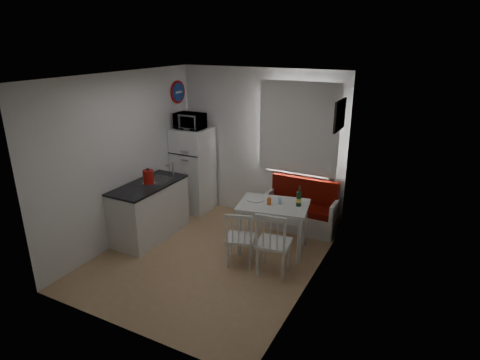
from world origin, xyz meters
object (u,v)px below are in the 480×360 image
at_px(dining_table, 273,209).
at_px(chair_right, 271,238).
at_px(kitchen_counter, 150,210).
at_px(chair_left, 238,233).
at_px(bench, 301,213).
at_px(fridge, 194,170).
at_px(microwave, 190,121).
at_px(kettle, 148,177).
at_px(wine_bottle, 299,196).

relative_size(dining_table, chair_right, 2.26).
xyz_separation_m(kitchen_counter, chair_left, (1.68, -0.17, 0.06)).
xyz_separation_m(bench, chair_right, (0.11, -1.54, 0.29)).
xyz_separation_m(kitchen_counter, fridge, (0.02, 1.24, 0.32)).
bearing_deg(microwave, kettle, -88.60).
height_order(chair_right, fridge, fridge).
bearing_deg(chair_right, chair_left, 170.85).
xyz_separation_m(kitchen_counter, chair_right, (2.18, -0.18, 0.12)).
xyz_separation_m(kitchen_counter, dining_table, (1.93, 0.48, 0.21)).
bearing_deg(bench, dining_table, -99.21).
bearing_deg(bench, microwave, -175.60).
relative_size(chair_right, wine_bottle, 1.63).
bearing_deg(wine_bottle, kettle, -164.60).
bearing_deg(kettle, wine_bottle, 15.40).
distance_m(dining_table, fridge, 2.06).
bearing_deg(kitchen_counter, chair_left, -5.95).
xyz_separation_m(dining_table, chair_left, (-0.25, -0.66, -0.16)).
height_order(chair_right, kettle, kettle).
relative_size(chair_right, kettle, 1.89).
relative_size(fridge, microwave, 3.11).
height_order(chair_left, microwave, microwave).
height_order(dining_table, chair_left, chair_left).
bearing_deg(chair_right, dining_table, 102.61).
xyz_separation_m(microwave, wine_bottle, (2.26, -0.61, -0.78)).
relative_size(kitchen_counter, fridge, 0.86).
bearing_deg(bench, chair_right, -85.96).
bearing_deg(bench, chair_left, -104.38).
bearing_deg(bench, wine_bottle, -74.87).
relative_size(bench, kettle, 4.57).
distance_m(kitchen_counter, kettle, 0.58).
relative_size(kitchen_counter, microwave, 2.66).
bearing_deg(kitchen_counter, bench, 33.18).
height_order(bench, microwave, microwave).
distance_m(chair_right, microwave, 2.79).
bearing_deg(dining_table, microwave, 148.31).
bearing_deg(kitchen_counter, microwave, 89.06).
bearing_deg(chair_right, microwave, 139.43).
bearing_deg(fridge, kettle, -88.65).
bearing_deg(microwave, dining_table, -20.52).
height_order(kitchen_counter, bench, kitchen_counter).
distance_m(dining_table, kettle, 1.98).
xyz_separation_m(bench, microwave, (-2.05, -0.16, 1.40)).
distance_m(bench, dining_table, 0.96).
bearing_deg(kettle, microwave, 91.40).
bearing_deg(kettle, chair_left, -4.98).
bearing_deg(bench, fridge, -176.99).
height_order(chair_right, wine_bottle, wine_bottle).
bearing_deg(chair_left, wine_bottle, 33.25).
bearing_deg(dining_table, bench, 69.62).
bearing_deg(wine_bottle, microwave, 164.79).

